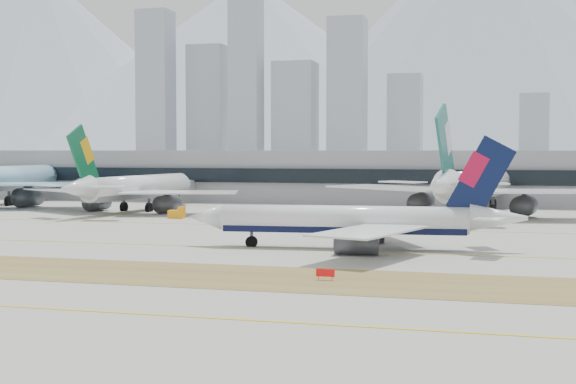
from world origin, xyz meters
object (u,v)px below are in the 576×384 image
(widebody_cathay, at_px, (473,187))
(terminal, at_px, (352,175))
(taxiing_airliner, at_px, (356,221))
(widebody_eva, at_px, (134,189))

(widebody_cathay, height_order, terminal, widebody_cathay)
(widebody_cathay, xyz_separation_m, terminal, (-37.11, 47.31, 0.90))
(taxiing_airliner, bearing_deg, terminal, -84.28)
(widebody_eva, height_order, widebody_cathay, widebody_cathay)
(terminal, bearing_deg, widebody_eva, -127.16)
(widebody_eva, distance_m, widebody_cathay, 81.31)
(widebody_cathay, bearing_deg, widebody_eva, 108.79)
(taxiing_airliner, relative_size, widebody_cathay, 0.76)
(widebody_cathay, relative_size, terminal, 0.24)
(widebody_eva, xyz_separation_m, widebody_cathay, (80.67, 10.15, 1.01))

